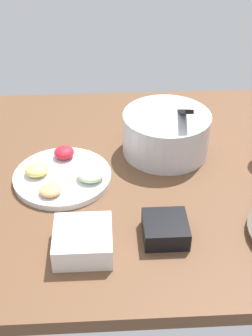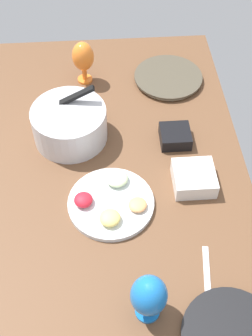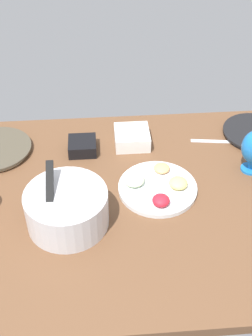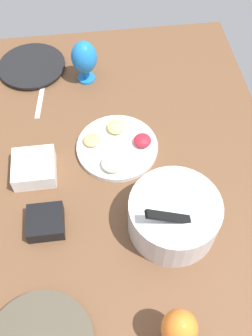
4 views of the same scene
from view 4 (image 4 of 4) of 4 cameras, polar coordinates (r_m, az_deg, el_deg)
The scene contains 9 objects.
ground_plane at distance 132.71cm, azimuth 0.72°, elevation -1.98°, with size 160.00×104.00×4.00cm, color brown.
dinner_plate_left at distance 170.32cm, azimuth -13.58°, elevation 14.23°, with size 27.41×27.41×2.17cm.
mixing_bowl at distance 116.92cm, azimuth 7.01°, elevation -6.86°, with size 27.16×27.16×19.80cm.
fruit_platter at distance 136.86cm, azimuth -1.29°, elevation 3.19°, with size 28.60×28.60×5.19cm.
hurricane_glass_orange at distance 101.50cm, azimuth 7.77°, elevation -22.30°, with size 8.89×8.89×18.46cm.
hurricane_glass_blue at distance 155.86cm, azimuth -6.13°, elevation 15.69°, with size 9.99×9.99×17.77cm.
square_bowl_black at distance 122.40cm, azimuth -11.69°, elevation -7.69°, with size 11.06×11.06×5.03cm.
square_bowl_white at distance 132.96cm, azimuth -13.30°, elevation 0.09°, with size 13.97×13.97×6.06cm.
fork_by_left_plate at distance 156.61cm, azimuth -12.48°, elevation 9.61°, with size 18.00×1.80×0.60cm, color silver.
Camera 4 is at (70.08, -10.52, 110.21)cm, focal length 41.66 mm.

